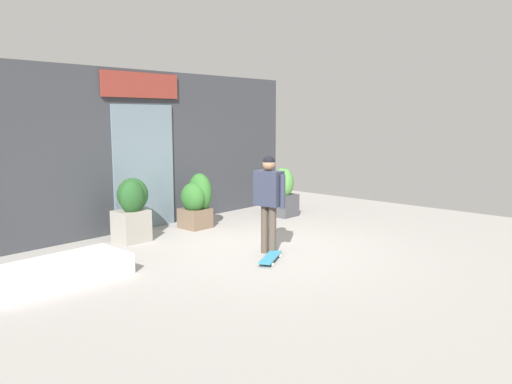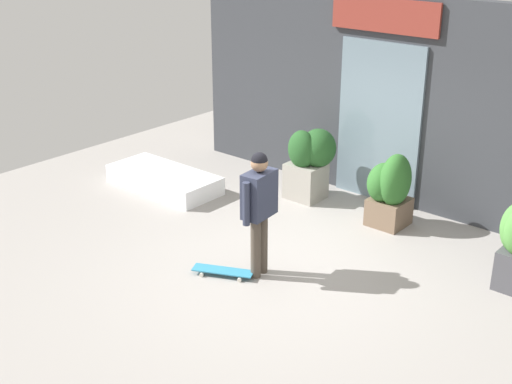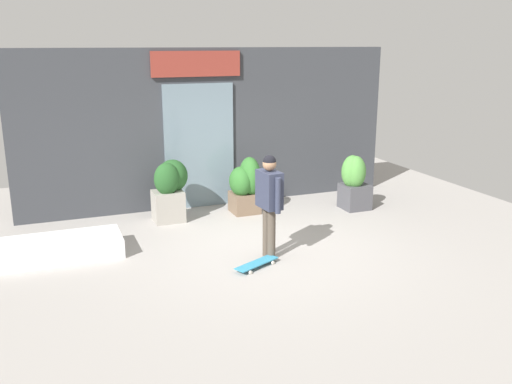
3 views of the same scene
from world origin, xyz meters
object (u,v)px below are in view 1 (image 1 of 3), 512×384
(skateboard, at_px, (270,257))
(planter_box_mid, at_px, (132,206))
(skateboarder, at_px, (269,194))
(planter_box_right, at_px, (196,200))
(planter_box_left, at_px, (283,191))

(skateboard, bearing_deg, planter_box_mid, -101.92)
(skateboarder, distance_m, skateboard, 1.08)
(planter_box_right, relative_size, planter_box_mid, 0.98)
(planter_box_mid, bearing_deg, skateboard, -76.20)
(planter_box_right, height_order, planter_box_mid, planter_box_mid)
(skateboard, distance_m, planter_box_right, 2.91)
(skateboarder, xyz_separation_m, planter_box_left, (2.66, 1.82, -0.44))
(skateboard, height_order, planter_box_left, planter_box_left)
(skateboarder, bearing_deg, planter_box_mid, -73.20)
(planter_box_mid, bearing_deg, planter_box_left, -10.22)
(skateboard, height_order, planter_box_mid, planter_box_mid)
(planter_box_left, distance_m, planter_box_mid, 3.75)
(skateboarder, xyz_separation_m, planter_box_right, (0.50, 2.41, -0.44))
(skateboard, bearing_deg, skateboarder, -161.79)
(skateboarder, relative_size, skateboard, 2.08)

